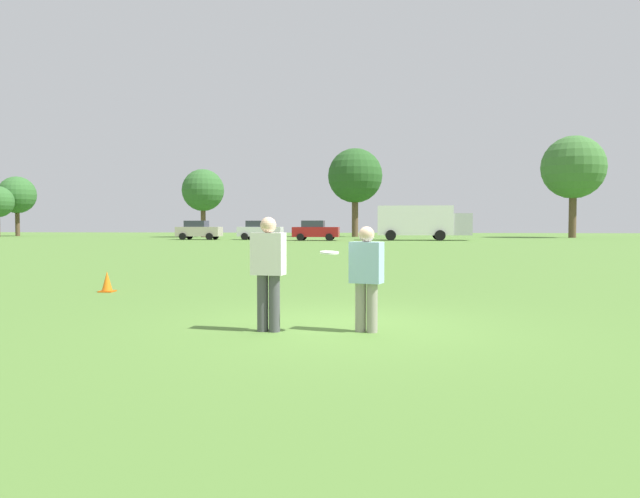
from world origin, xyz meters
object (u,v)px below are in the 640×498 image
(player_thrower, at_px, (268,267))
(parked_car_center, at_px, (315,230))
(parked_car_near_left, at_px, (199,230))
(traffic_cone, at_px, (107,282))
(player_defender, at_px, (366,273))
(frisbee, at_px, (329,253))
(box_truck, at_px, (422,221))
(parked_car_mid_left, at_px, (260,230))

(player_thrower, xyz_separation_m, parked_car_center, (-4.37, 46.08, -0.02))
(parked_car_near_left, bearing_deg, traffic_cone, -75.46)
(player_thrower, relative_size, player_defender, 1.09)
(player_thrower, height_order, traffic_cone, player_thrower)
(frisbee, relative_size, box_truck, 0.03)
(box_truck, bearing_deg, frisbee, -95.30)
(traffic_cone, xyz_separation_m, parked_car_center, (0.28, 41.45, 0.69))
(frisbee, relative_size, parked_car_center, 0.06)
(player_defender, height_order, parked_car_near_left, parked_car_near_left)
(player_thrower, height_order, parked_car_center, parked_car_center)
(frisbee, relative_size, parked_car_mid_left, 0.06)
(traffic_cone, distance_m, parked_car_near_left, 44.51)
(parked_car_mid_left, bearing_deg, parked_car_near_left, -176.61)
(player_defender, bearing_deg, traffic_cone, 143.30)
(frisbee, bearing_deg, player_defender, 17.05)
(frisbee, xyz_separation_m, traffic_cone, (-5.55, 4.69, -0.93))
(player_defender, relative_size, box_truck, 0.18)
(player_thrower, relative_size, traffic_cone, 3.49)
(parked_car_mid_left, distance_m, parked_car_center, 5.90)
(parked_car_mid_left, bearing_deg, parked_car_center, -19.53)
(player_thrower, bearing_deg, frisbee, -3.61)
(player_thrower, xyz_separation_m, frisbee, (0.90, -0.06, 0.22))
(player_defender, xyz_separation_m, parked_car_center, (-5.79, 45.98, 0.07))
(parked_car_near_left, height_order, box_truck, box_truck)
(parked_car_mid_left, xyz_separation_m, box_truck, (15.26, -0.30, 0.83))
(parked_car_near_left, distance_m, parked_car_center, 11.57)
(parked_car_mid_left, bearing_deg, frisbee, -77.32)
(traffic_cone, distance_m, box_truck, 44.29)
(parked_car_center, relative_size, box_truck, 0.49)
(player_defender, height_order, box_truck, box_truck)
(parked_car_near_left, bearing_deg, player_thrower, -71.66)
(player_defender, height_order, parked_car_center, parked_car_center)
(box_truck, bearing_deg, player_defender, -94.69)
(frisbee, bearing_deg, parked_car_near_left, 109.29)
(frisbee, distance_m, parked_car_center, 46.44)
(parked_car_center, distance_m, box_truck, 9.87)
(player_defender, distance_m, parked_car_center, 46.34)
(player_thrower, bearing_deg, box_truck, 83.63)
(frisbee, height_order, parked_car_center, parked_car_center)
(frisbee, relative_size, parked_car_near_left, 0.06)
(player_defender, bearing_deg, parked_car_mid_left, 103.32)
(frisbee, distance_m, box_truck, 48.02)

